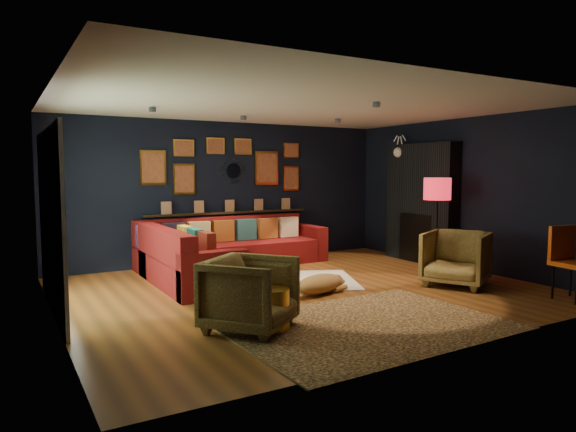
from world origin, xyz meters
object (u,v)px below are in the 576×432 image
armchair_left (250,290)px  floor_lamp (437,193)px  orange_chair (569,256)px  pouf (233,273)px  armchair_right (456,256)px  sectional (217,253)px  dog (320,280)px  coffee_table (257,267)px  gold_stool (272,310)px

armchair_left → floor_lamp: floor_lamp is taller
orange_chair → pouf: bearing=146.9°
pouf → floor_lamp: bearing=-13.1°
armchair_right → orange_chair: size_ratio=0.92×
sectional → dog: (0.65, -2.13, -0.12)m
sectional → armchair_left: 3.22m
coffee_table → pouf: 0.45m
floor_lamp → dog: bearing=-174.1°
sectional → orange_chair: orange_chair is taller
floor_lamp → dog: size_ratio=1.39×
armchair_left → orange_chair: (4.24, -0.87, 0.14)m
gold_stool → dog: gold_stool is taller
coffee_table → armchair_left: (-0.88, -1.62, 0.10)m
floor_lamp → armchair_right: bearing=-117.2°
coffee_table → dog: size_ratio=0.72×
gold_stool → dog: (1.32, 1.10, -0.03)m
sectional → gold_stool: sectional is taller
coffee_table → floor_lamp: size_ratio=0.52×
sectional → orange_chair: (3.37, -3.98, 0.25)m
pouf → orange_chair: size_ratio=0.57×
sectional → armchair_left: size_ratio=3.95×
coffee_table → armchair_right: armchair_right is taller
armchair_left → floor_lamp: 4.26m
armchair_right → orange_chair: (0.67, -1.30, 0.13)m
pouf → floor_lamp: size_ratio=0.35×
sectional → gold_stool: size_ratio=7.52×
armchair_left → armchair_right: (3.57, 0.43, 0.01)m
gold_stool → coffee_table: bearing=68.8°
coffee_table → pouf: (-0.21, 0.38, -0.12)m
floor_lamp → coffee_table: bearing=172.8°
sectional → dog: sectional is taller
coffee_table → gold_stool: (-0.68, -1.75, -0.10)m
armchair_left → gold_stool: size_ratio=1.90×
sectional → floor_lamp: 3.77m
armchair_right → dog: size_ratio=0.78×
sectional → armchair_left: bearing=-105.6°
orange_chair → floor_lamp: size_ratio=0.61×
armchair_left → dog: size_ratio=0.75×
gold_stool → pouf: bearing=77.4°
sectional → coffee_table: 1.48m
coffee_table → floor_lamp: floor_lamp is taller
armchair_left → gold_stool: (0.20, -0.13, -0.20)m
armchair_right → floor_lamp: size_ratio=0.56×
coffee_table → pouf: coffee_table is taller
floor_lamp → orange_chair: bearing=-83.0°
armchair_right → gold_stool: size_ratio=1.96×
coffee_table → orange_chair: bearing=-36.6°
pouf → armchair_left: size_ratio=0.64×
sectional → orange_chair: 5.22m
gold_stool → floor_lamp: size_ratio=0.29×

